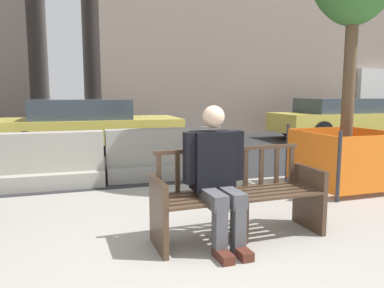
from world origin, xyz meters
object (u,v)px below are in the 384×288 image
(seated_person, at_px, (216,172))
(construction_fence, at_px, (345,157))
(jersey_barrier_left, at_px, (36,165))
(car_sedan_far, at_px, (344,118))
(jersey_barrier_centre, at_px, (166,158))
(street_bench, at_px, (238,199))
(car_taxi_near, at_px, (88,125))

(seated_person, distance_m, construction_fence, 2.99)
(jersey_barrier_left, xyz_separation_m, construction_fence, (4.45, -1.47, 0.13))
(car_sedan_far, bearing_deg, jersey_barrier_centre, -151.56)
(jersey_barrier_left, bearing_deg, construction_fence, -18.35)
(street_bench, xyz_separation_m, jersey_barrier_left, (-2.07, 2.79, -0.06))
(jersey_barrier_centre, height_order, car_taxi_near, car_taxi_near)
(seated_person, bearing_deg, car_taxi_near, 98.05)
(car_taxi_near, bearing_deg, jersey_barrier_left, -105.32)
(car_taxi_near, bearing_deg, car_sedan_far, 2.46)
(jersey_barrier_left, bearing_deg, street_bench, -53.45)
(jersey_barrier_centre, bearing_deg, construction_fence, -32.55)
(jersey_barrier_centre, bearing_deg, jersey_barrier_left, -178.42)
(jersey_barrier_centre, bearing_deg, car_taxi_near, 108.68)
(seated_person, bearing_deg, jersey_barrier_left, 122.34)
(car_taxi_near, bearing_deg, street_bench, -79.51)
(construction_fence, xyz_separation_m, car_taxi_near, (-3.52, 4.85, 0.19))
(seated_person, height_order, jersey_barrier_left, seated_person)
(street_bench, bearing_deg, car_sedan_far, 43.99)
(car_taxi_near, bearing_deg, construction_fence, -54.02)
(jersey_barrier_centre, distance_m, jersey_barrier_left, 2.05)
(jersey_barrier_left, xyz_separation_m, car_sedan_far, (8.80, 3.72, 0.32))
(seated_person, xyz_separation_m, construction_fence, (2.64, 1.38, -0.22))
(seated_person, height_order, jersey_barrier_centre, seated_person)
(seated_person, relative_size, car_sedan_far, 0.28)
(car_sedan_far, bearing_deg, street_bench, -136.01)
(street_bench, relative_size, car_sedan_far, 0.36)
(construction_fence, distance_m, car_sedan_far, 6.78)
(street_bench, distance_m, car_taxi_near, 6.27)
(jersey_barrier_left, bearing_deg, jersey_barrier_centre, 1.58)
(street_bench, bearing_deg, construction_fence, 28.87)
(construction_fence, bearing_deg, seated_person, -152.48)
(seated_person, xyz_separation_m, car_taxi_near, (-0.88, 6.23, -0.03))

